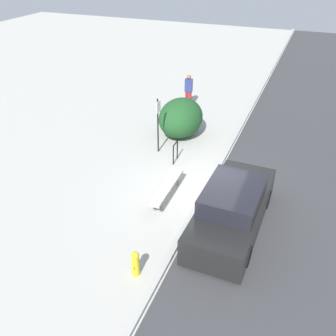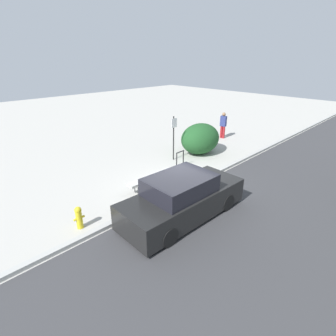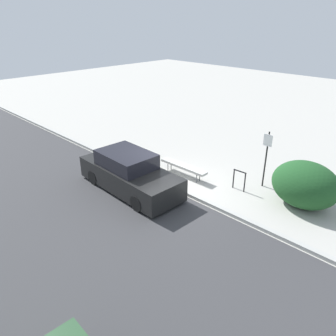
{
  "view_description": "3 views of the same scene",
  "coord_description": "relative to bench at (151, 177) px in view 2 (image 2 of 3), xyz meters",
  "views": [
    {
      "loc": [
        -10.18,
        -2.76,
        7.5
      ],
      "look_at": [
        0.14,
        1.35,
        0.75
      ],
      "focal_mm": 40.0,
      "sensor_mm": 36.0,
      "label": 1
    },
    {
      "loc": [
        -6.92,
        -6.31,
        5.06
      ],
      "look_at": [
        -0.47,
        0.2,
        1.12
      ],
      "focal_mm": 28.0,
      "sensor_mm": 36.0,
      "label": 2
    },
    {
      "loc": [
        7.89,
        -8.35,
        6.27
      ],
      "look_at": [
        0.03,
        -0.38,
        1.04
      ],
      "focal_mm": 35.0,
      "sensor_mm": 36.0,
      "label": 3
    }
  ],
  "objects": [
    {
      "name": "bike_rack",
      "position": [
        2.39,
        0.61,
        0.07
      ],
      "size": [
        0.55,
        0.07,
        0.83
      ],
      "rotation": [
        0.0,
        0.0,
        0.04
      ],
      "color": "black",
      "rests_on": "ground_plane"
    },
    {
      "name": "parked_car_near",
      "position": [
        -0.7,
        -2.38,
        0.25
      ],
      "size": [
        4.59,
        1.86,
        1.54
      ],
      "rotation": [
        0.0,
        0.0,
        -0.03
      ],
      "color": "black",
      "rests_on": "ground_plane"
    },
    {
      "name": "bench",
      "position": [
        0.0,
        0.0,
        0.0
      ],
      "size": [
        2.33,
        0.41,
        0.49
      ],
      "rotation": [
        0.0,
        0.0,
        0.02
      ],
      "color": "#515156",
      "rests_on": "ground_plane"
    },
    {
      "name": "sign_post",
      "position": [
        2.91,
        1.55,
        0.95
      ],
      "size": [
        0.36,
        0.08,
        2.3
      ],
      "color": "black",
      "rests_on": "ground_plane"
    },
    {
      "name": "fire_hydrant",
      "position": [
        -3.5,
        -0.52,
        -0.03
      ],
      "size": [
        0.36,
        0.22,
        0.77
      ],
      "color": "gold",
      "rests_on": "ground_plane"
    },
    {
      "name": "road_strip",
      "position": [
        0.52,
        -6.27,
        -0.43
      ],
      "size": [
        60.0,
        10.0,
        0.01
      ],
      "color": "#38383A",
      "rests_on": "ground_plane"
    },
    {
      "name": "shrub_hedge",
      "position": [
        4.69,
        1.22,
        0.4
      ],
      "size": [
        2.38,
        1.88,
        1.68
      ],
      "color": "#1E4C23",
      "rests_on": "ground_plane"
    },
    {
      "name": "pedestrian",
      "position": [
        8.07,
        2.03,
        0.47
      ],
      "size": [
        0.26,
        0.41,
        1.7
      ],
      "rotation": [
        0.0,
        0.0,
        1.71
      ],
      "color": "maroon",
      "rests_on": "ground_plane"
    },
    {
      "name": "curb",
      "position": [
        0.52,
        -1.12,
        -0.37
      ],
      "size": [
        60.0,
        0.2,
        0.13
      ],
      "color": "#A8A8A3",
      "rests_on": "ground_plane"
    },
    {
      "name": "ground_plane",
      "position": [
        0.52,
        -1.12,
        -0.44
      ],
      "size": [
        60.0,
        60.0,
        0.0
      ],
      "primitive_type": "plane",
      "color": "#ADAAA3"
    }
  ]
}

